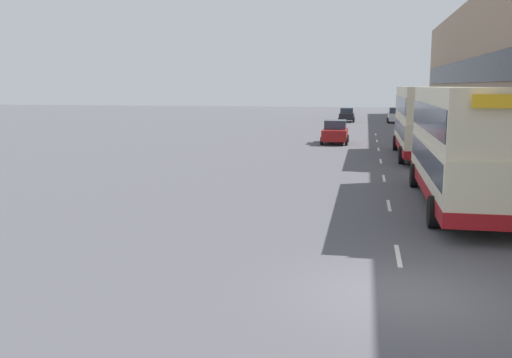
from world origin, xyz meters
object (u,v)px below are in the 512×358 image
double_decker_bus_ahead (421,120)px  car_1 (410,130)px  double_decker_bus_near (461,144)px  car_2 (335,132)px  car_0 (396,115)px  car_3 (347,115)px

double_decker_bus_ahead → car_1: double_decker_bus_ahead is taller
double_decker_bus_near → double_decker_bus_ahead: same height
car_1 → car_2: bearing=-151.0°
car_1 → double_decker_bus_ahead: bearing=-90.8°
car_0 → car_3: car_0 is taller
double_decker_bus_near → car_1: 25.55m
car_0 → car_1: car_0 is taller
car_2 → car_3: bearing=-89.9°
car_3 → car_0: bearing=173.5°
double_decker_bus_ahead → car_2: size_ratio=2.71×
double_decker_bus_near → double_decker_bus_ahead: size_ratio=1.04×
double_decker_bus_near → car_3: bearing=96.6°
car_0 → car_1: (-0.07, -23.24, -0.02)m
car_0 → car_2: bearing=-102.4°
double_decker_bus_near → car_1: double_decker_bus_near is taller
double_decker_bus_ahead → car_3: bearing=99.2°
car_0 → double_decker_bus_ahead: bearing=-90.4°
car_1 → car_2: car_2 is taller
car_0 → car_3: bearing=173.5°
car_0 → car_3: (-5.84, 0.67, -0.05)m
double_decker_bus_ahead → car_1: 10.87m
car_1 → car_3: bearing=103.6°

